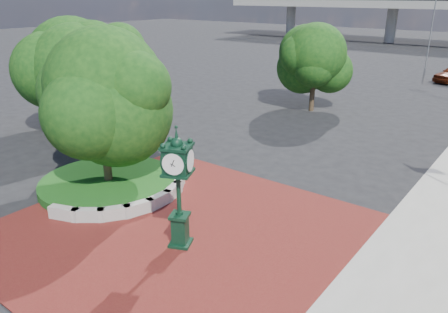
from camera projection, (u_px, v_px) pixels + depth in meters
ground at (192, 220)px, 16.96m from camera, size 200.00×200.00×0.00m
plaza at (174, 229)px, 16.21m from camera, size 12.00×12.00×0.04m
planter_wall at (144, 195)px, 18.41m from camera, size 2.96×6.77×0.54m
grass_bed at (109, 183)px, 19.73m from camera, size 6.10×6.10×0.40m
tree_planter at (101, 107)px, 18.49m from camera, size 5.20×5.20×6.33m
tree_northwest at (84, 65)px, 26.62m from camera, size 5.60×5.60×6.93m
tree_street at (314, 67)px, 31.48m from camera, size 4.40×4.40×5.45m
post_clock at (178, 184)px, 14.42m from camera, size 1.12×1.12×4.29m
street_lamp_far at (434, 26)px, 49.32m from camera, size 1.71×0.84×8.03m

